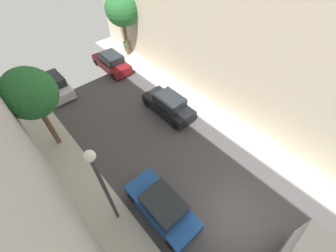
{
  "coord_description": "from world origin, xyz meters",
  "views": [
    {
      "loc": [
        -5.37,
        -0.5,
        11.63
      ],
      "look_at": [
        1.38,
        6.99,
        0.5
      ],
      "focal_mm": 23.01,
      "sensor_mm": 36.0,
      "label": 1
    }
  ],
  "objects_px": {
    "parked_car_left_4": "(54,85)",
    "lamp_post": "(101,181)",
    "street_tree_1": "(122,9)",
    "street_tree_2": "(30,94)",
    "parked_car_right_1": "(169,105)",
    "parked_car_left_3": "(162,207)",
    "potted_plant_2": "(126,45)",
    "potted_plant_1": "(18,101)",
    "parked_car_right_2": "(112,63)"
  },
  "relations": [
    {
      "from": "street_tree_1",
      "to": "lamp_post",
      "type": "relative_size",
      "value": 1.03
    },
    {
      "from": "parked_car_left_3",
      "to": "potted_plant_2",
      "type": "relative_size",
      "value": 4.09
    },
    {
      "from": "parked_car_left_4",
      "to": "lamp_post",
      "type": "relative_size",
      "value": 0.73
    },
    {
      "from": "parked_car_right_1",
      "to": "street_tree_1",
      "type": "xyz_separation_m",
      "value": [
        2.59,
        9.03,
        3.77
      ]
    },
    {
      "from": "parked_car_right_1",
      "to": "lamp_post",
      "type": "bearing_deg",
      "value": -150.67
    },
    {
      "from": "lamp_post",
      "to": "parked_car_left_4",
      "type": "bearing_deg",
      "value": 81.22
    },
    {
      "from": "parked_car_right_1",
      "to": "parked_car_right_2",
      "type": "relative_size",
      "value": 1.0
    },
    {
      "from": "parked_car_left_3",
      "to": "parked_car_left_4",
      "type": "bearing_deg",
      "value": 90.0
    },
    {
      "from": "parked_car_left_4",
      "to": "street_tree_2",
      "type": "bearing_deg",
      "value": -111.32
    },
    {
      "from": "parked_car_right_1",
      "to": "street_tree_1",
      "type": "height_order",
      "value": "street_tree_1"
    },
    {
      "from": "street_tree_1",
      "to": "potted_plant_1",
      "type": "distance_m",
      "value": 11.52
    },
    {
      "from": "parked_car_right_1",
      "to": "potted_plant_1",
      "type": "height_order",
      "value": "parked_car_right_1"
    },
    {
      "from": "street_tree_1",
      "to": "street_tree_2",
      "type": "distance_m",
      "value": 11.92
    },
    {
      "from": "parked_car_right_1",
      "to": "potted_plant_1",
      "type": "bearing_deg",
      "value": 135.4
    },
    {
      "from": "potted_plant_2",
      "to": "parked_car_right_1",
      "type": "bearing_deg",
      "value": -106.5
    },
    {
      "from": "potted_plant_1",
      "to": "parked_car_left_4",
      "type": "bearing_deg",
      "value": 1.3
    },
    {
      "from": "parked_car_right_1",
      "to": "potted_plant_1",
      "type": "relative_size",
      "value": 4.37
    },
    {
      "from": "street_tree_2",
      "to": "street_tree_1",
      "type": "bearing_deg",
      "value": 31.88
    },
    {
      "from": "parked_car_left_4",
      "to": "potted_plant_1",
      "type": "distance_m",
      "value": 2.85
    },
    {
      "from": "parked_car_right_2",
      "to": "lamp_post",
      "type": "distance_m",
      "value": 14.45
    },
    {
      "from": "parked_car_left_4",
      "to": "parked_car_right_1",
      "type": "distance_m",
      "value": 9.82
    },
    {
      "from": "parked_car_right_2",
      "to": "lamp_post",
      "type": "relative_size",
      "value": 0.73
    },
    {
      "from": "potted_plant_1",
      "to": "lamp_post",
      "type": "height_order",
      "value": "lamp_post"
    },
    {
      "from": "potted_plant_2",
      "to": "parked_car_left_3",
      "type": "bearing_deg",
      "value": -118.53
    },
    {
      "from": "potted_plant_1",
      "to": "parked_car_right_1",
      "type": "bearing_deg",
      "value": -44.6
    },
    {
      "from": "parked_car_left_4",
      "to": "street_tree_1",
      "type": "bearing_deg",
      "value": 5.98
    },
    {
      "from": "street_tree_1",
      "to": "potted_plant_2",
      "type": "distance_m",
      "value": 3.84
    },
    {
      "from": "parked_car_left_3",
      "to": "street_tree_1",
      "type": "bearing_deg",
      "value": 61.16
    },
    {
      "from": "parked_car_left_3",
      "to": "street_tree_2",
      "type": "distance_m",
      "value": 9.2
    },
    {
      "from": "parked_car_right_2",
      "to": "potted_plant_1",
      "type": "bearing_deg",
      "value": 178.8
    },
    {
      "from": "parked_car_left_4",
      "to": "lamp_post",
      "type": "xyz_separation_m",
      "value": [
        -1.9,
        -12.3,
        3.18
      ]
    },
    {
      "from": "potted_plant_2",
      "to": "potted_plant_1",
      "type": "bearing_deg",
      "value": -171.52
    },
    {
      "from": "street_tree_1",
      "to": "street_tree_2",
      "type": "bearing_deg",
      "value": -148.12
    },
    {
      "from": "parked_car_left_3",
      "to": "lamp_post",
      "type": "relative_size",
      "value": 0.73
    },
    {
      "from": "parked_car_right_2",
      "to": "street_tree_1",
      "type": "bearing_deg",
      "value": 22.55
    },
    {
      "from": "lamp_post",
      "to": "potted_plant_2",
      "type": "bearing_deg",
      "value": 53.72
    },
    {
      "from": "parked_car_left_3",
      "to": "parked_car_right_1",
      "type": "xyz_separation_m",
      "value": [
        5.4,
        5.47,
        0.0
      ]
    },
    {
      "from": "potted_plant_2",
      "to": "lamp_post",
      "type": "xyz_separation_m",
      "value": [
        -10.2,
        -13.89,
        3.16
      ]
    },
    {
      "from": "parked_car_left_3",
      "to": "parked_car_right_2",
      "type": "xyz_separation_m",
      "value": [
        5.4,
        13.43,
        0.0
      ]
    },
    {
      "from": "parked_car_right_2",
      "to": "street_tree_2",
      "type": "bearing_deg",
      "value": -145.28
    },
    {
      "from": "street_tree_2",
      "to": "potted_plant_2",
      "type": "height_order",
      "value": "street_tree_2"
    },
    {
      "from": "parked_car_left_4",
      "to": "street_tree_1",
      "type": "xyz_separation_m",
      "value": [
        7.99,
        0.84,
        3.77
      ]
    },
    {
      "from": "parked_car_right_1",
      "to": "parked_car_left_3",
      "type": "bearing_deg",
      "value": -134.61
    },
    {
      "from": "parked_car_right_2",
      "to": "lamp_post",
      "type": "xyz_separation_m",
      "value": [
        -7.3,
        -12.06,
        3.18
      ]
    },
    {
      "from": "potted_plant_2",
      "to": "street_tree_1",
      "type": "bearing_deg",
      "value": -112.34
    },
    {
      "from": "street_tree_2",
      "to": "lamp_post",
      "type": "distance_m",
      "value": 6.86
    },
    {
      "from": "street_tree_2",
      "to": "potted_plant_2",
      "type": "relative_size",
      "value": 5.43
    },
    {
      "from": "parked_car_right_1",
      "to": "street_tree_2",
      "type": "relative_size",
      "value": 0.75
    },
    {
      "from": "parked_car_right_2",
      "to": "street_tree_2",
      "type": "xyz_separation_m",
      "value": [
        -7.53,
        -5.22,
        3.55
      ]
    },
    {
      "from": "potted_plant_1",
      "to": "parked_car_left_3",
      "type": "bearing_deg",
      "value": -78.19
    }
  ]
}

